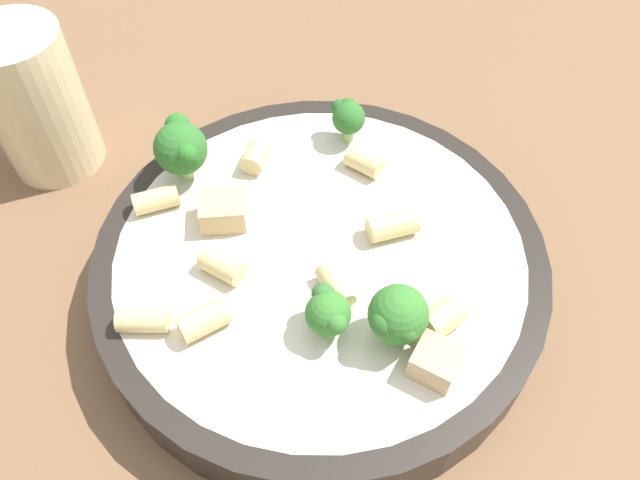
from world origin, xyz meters
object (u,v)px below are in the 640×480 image
at_px(pasta_bowl, 320,266).
at_px(broccoli_floret_0, 348,116).
at_px(drinking_glass, 39,110).
at_px(chicken_chunk_0, 436,362).
at_px(rigatoni_3, 203,321).
at_px(rigatoni_2, 364,162).
at_px(broccoli_floret_2, 328,312).
at_px(rigatoni_4, 143,320).
at_px(broccoli_floret_1, 398,316).
at_px(broccoli_floret_3, 181,147).
at_px(rigatoni_1, 255,157).
at_px(rigatoni_6, 332,286).
at_px(chicken_chunk_1, 223,211).
at_px(rigatoni_0, 392,224).
at_px(rigatoni_5, 441,319).
at_px(rigatoni_8, 156,200).
at_px(rigatoni_7, 224,272).

distance_m(pasta_bowl, broccoli_floret_0, 0.10).
bearing_deg(drinking_glass, chicken_chunk_0, -53.36).
distance_m(broccoli_floret_0, rigatoni_3, 0.17).
bearing_deg(rigatoni_2, broccoli_floret_2, -118.00).
bearing_deg(broccoli_floret_0, rigatoni_4, -143.73).
height_order(broccoli_floret_2, rigatoni_2, broccoli_floret_2).
bearing_deg(broccoli_floret_1, broccoli_floret_3, 120.39).
bearing_deg(rigatoni_4, rigatoni_1, 50.40).
distance_m(broccoli_floret_2, rigatoni_6, 0.02).
xyz_separation_m(chicken_chunk_0, chicken_chunk_1, (-0.09, 0.13, 0.00)).
height_order(rigatoni_0, rigatoni_5, rigatoni_5).
bearing_deg(rigatoni_4, rigatoni_0, 9.10).
relative_size(broccoli_floret_1, broccoli_floret_3, 0.91).
bearing_deg(rigatoni_5, pasta_bowl, 125.05).
xyz_separation_m(pasta_bowl, rigatoni_3, (-0.07, -0.03, 0.02)).
bearing_deg(rigatoni_1, chicken_chunk_0, -71.81).
distance_m(rigatoni_3, rigatoni_6, 0.07).
xyz_separation_m(rigatoni_1, rigatoni_4, (-0.08, -0.10, -0.00)).
height_order(pasta_bowl, chicken_chunk_1, chicken_chunk_1).
height_order(rigatoni_0, rigatoni_8, rigatoni_0).
bearing_deg(rigatoni_6, broccoli_floret_2, -112.64).
bearing_deg(broccoli_floret_1, broccoli_floret_0, 81.60).
distance_m(broccoli_floret_0, rigatoni_1, 0.07).
height_order(broccoli_floret_2, drinking_glass, drinking_glass).
bearing_deg(broccoli_floret_2, rigatoni_4, 163.09).
xyz_separation_m(rigatoni_1, chicken_chunk_0, (0.06, -0.17, 0.00)).
xyz_separation_m(broccoli_floret_0, drinking_glass, (-0.20, 0.08, -0.01)).
relative_size(broccoli_floret_1, chicken_chunk_1, 1.41).
bearing_deg(rigatoni_1, rigatoni_2, -19.73).
height_order(broccoli_floret_2, rigatoni_0, broccoli_floret_2).
bearing_deg(rigatoni_0, rigatoni_2, 88.72).
height_order(rigatoni_2, rigatoni_5, rigatoni_5).
relative_size(broccoli_floret_0, rigatoni_8, 1.11).
bearing_deg(chicken_chunk_1, rigatoni_1, 54.39).
bearing_deg(rigatoni_7, rigatoni_4, -158.75).
distance_m(broccoli_floret_1, chicken_chunk_1, 0.13).
bearing_deg(rigatoni_6, rigatoni_0, 34.27).
xyz_separation_m(rigatoni_1, drinking_glass, (-0.13, 0.09, 0.00)).
distance_m(rigatoni_3, rigatoni_5, 0.13).
distance_m(broccoli_floret_1, rigatoni_7, 0.10).
height_order(rigatoni_4, rigatoni_5, rigatoni_5).
height_order(broccoli_floret_0, rigatoni_2, broccoli_floret_0).
xyz_separation_m(rigatoni_0, rigatoni_1, (-0.07, 0.08, -0.00)).
height_order(broccoli_floret_0, chicken_chunk_1, broccoli_floret_0).
distance_m(rigatoni_1, drinking_glass, 0.16).
distance_m(rigatoni_1, rigatoni_2, 0.07).
xyz_separation_m(broccoli_floret_1, rigatoni_6, (-0.02, 0.04, -0.01)).
relative_size(rigatoni_0, rigatoni_4, 1.10).
height_order(rigatoni_0, chicken_chunk_1, chicken_chunk_1).
relative_size(rigatoni_4, rigatoni_5, 1.28).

